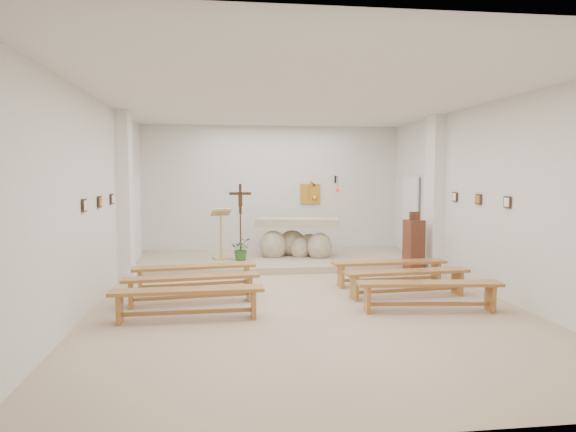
{
  "coord_description": "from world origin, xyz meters",
  "views": [
    {
      "loc": [
        -1.37,
        -9.0,
        2.21
      ],
      "look_at": [
        -0.0,
        1.6,
        1.32
      ],
      "focal_mm": 32.0,
      "sensor_mm": 36.0,
      "label": 1
    }
  ],
  "objects": [
    {
      "name": "station_frame_right_rear",
      "position": [
        3.47,
        1.2,
        1.72
      ],
      "size": [
        0.03,
        0.2,
        0.2
      ],
      "primitive_type": "cube",
      "color": "#382518",
      "rests_on": "wall_right"
    },
    {
      "name": "wall_right",
      "position": [
        3.49,
        0.0,
        1.75
      ],
      "size": [
        0.02,
        10.0,
        3.5
      ],
      "primitive_type": "cube",
      "color": "silver",
      "rests_on": "ground"
    },
    {
      "name": "pilaster_left",
      "position": [
        -3.37,
        2.0,
        1.75
      ],
      "size": [
        0.26,
        0.55,
        3.5
      ],
      "primitive_type": "cube",
      "color": "white",
      "rests_on": "ground"
    },
    {
      "name": "sanctuary_lamp",
      "position": [
        1.75,
        4.71,
        1.81
      ],
      "size": [
        0.11,
        0.36,
        0.44
      ],
      "color": "black",
      "rests_on": "wall_back"
    },
    {
      "name": "pilaster_right",
      "position": [
        3.37,
        2.0,
        1.75
      ],
      "size": [
        0.26,
        0.55,
        3.5
      ],
      "primitive_type": "cube",
      "color": "white",
      "rests_on": "ground"
    },
    {
      "name": "bench_left_second",
      "position": [
        -1.9,
        -0.31,
        0.36
      ],
      "size": [
        2.31,
        0.61,
        0.48
      ],
      "rotation": [
        0.0,
        0.0,
        0.11
      ],
      "color": "#AB7231",
      "rests_on": "ground"
    },
    {
      "name": "wall_left",
      "position": [
        -3.49,
        0.0,
        1.75
      ],
      "size": [
        0.02,
        10.0,
        3.5
      ],
      "primitive_type": "cube",
      "color": "silver",
      "rests_on": "ground"
    },
    {
      "name": "donation_pedestal",
      "position": [
        2.87,
        1.9,
        0.6
      ],
      "size": [
        0.43,
        0.43,
        1.36
      ],
      "rotation": [
        0.0,
        0.0,
        0.19
      ],
      "color": "#5E2A1A",
      "rests_on": "ground"
    },
    {
      "name": "ground",
      "position": [
        0.0,
        0.0,
        0.0
      ],
      "size": [
        7.0,
        10.0,
        0.0
      ],
      "primitive_type": "cube",
      "color": "#C8B290",
      "rests_on": "ground"
    },
    {
      "name": "station_frame_left_front",
      "position": [
        -3.47,
        -0.8,
        1.72
      ],
      "size": [
        0.03,
        0.2,
        0.2
      ],
      "primitive_type": "cube",
      "color": "#382518",
      "rests_on": "wall_left"
    },
    {
      "name": "radiator_left",
      "position": [
        -3.43,
        2.7,
        0.27
      ],
      "size": [
        0.1,
        0.85,
        0.52
      ],
      "primitive_type": "cube",
      "color": "silver",
      "rests_on": "ground"
    },
    {
      "name": "ceiling",
      "position": [
        0.0,
        0.0,
        3.49
      ],
      "size": [
        7.0,
        10.0,
        0.02
      ],
      "primitive_type": "cube",
      "color": "silver",
      "rests_on": "wall_back"
    },
    {
      "name": "bench_right_third",
      "position": [
        1.9,
        -1.3,
        0.36
      ],
      "size": [
        2.31,
        0.62,
        0.48
      ],
      "rotation": [
        0.0,
        0.0,
        -0.11
      ],
      "color": "#AB7231",
      "rests_on": "ground"
    },
    {
      "name": "lectern",
      "position": [
        -1.4,
        3.37,
        0.76
      ],
      "size": [
        0.51,
        0.46,
        1.24
      ],
      "rotation": [
        0.0,
        0.0,
        0.23
      ],
      "color": "tan",
      "rests_on": "sanctuary_platform"
    },
    {
      "name": "station_frame_left_mid",
      "position": [
        -3.47,
        0.2,
        1.72
      ],
      "size": [
        0.03,
        0.2,
        0.2
      ],
      "primitive_type": "cube",
      "color": "#382518",
      "rests_on": "wall_left"
    },
    {
      "name": "station_frame_left_rear",
      "position": [
        -3.47,
        1.2,
        1.72
      ],
      "size": [
        0.03,
        0.2,
        0.2
      ],
      "primitive_type": "cube",
      "color": "#382518",
      "rests_on": "wall_left"
    },
    {
      "name": "bench_left_front",
      "position": [
        -1.9,
        0.68,
        0.36
      ],
      "size": [
        2.32,
        0.63,
        0.48
      ],
      "rotation": [
        0.0,
        0.0,
        0.12
      ],
      "color": "#AB7231",
      "rests_on": "ground"
    },
    {
      "name": "radiator_right",
      "position": [
        3.43,
        2.7,
        0.27
      ],
      "size": [
        0.1,
        0.85,
        0.52
      ],
      "primitive_type": "cube",
      "color": "silver",
      "rests_on": "ground"
    },
    {
      "name": "sanctuary_platform",
      "position": [
        0.0,
        3.5,
        0.07
      ],
      "size": [
        6.98,
        3.0,
        0.15
      ],
      "primitive_type": "cube",
      "color": "#BAA58F",
      "rests_on": "ground"
    },
    {
      "name": "station_frame_right_mid",
      "position": [
        3.47,
        0.2,
        1.72
      ],
      "size": [
        0.03,
        0.2,
        0.2
      ],
      "primitive_type": "cube",
      "color": "#382518",
      "rests_on": "wall_right"
    },
    {
      "name": "crucifix_stand",
      "position": [
        -0.92,
        3.83,
        1.19
      ],
      "size": [
        0.54,
        0.24,
        1.8
      ],
      "rotation": [
        0.0,
        0.0,
        -0.01
      ],
      "color": "#372211",
      "rests_on": "sanctuary_platform"
    },
    {
      "name": "gold_wall_relief",
      "position": [
        1.05,
        4.96,
        1.65
      ],
      "size": [
        0.55,
        0.04,
        0.55
      ],
      "primitive_type": "cube",
      "color": "gold",
      "rests_on": "wall_back"
    },
    {
      "name": "station_frame_right_front",
      "position": [
        3.47,
        -0.8,
        1.72
      ],
      "size": [
        0.03,
        0.2,
        0.2
      ],
      "primitive_type": "cube",
      "color": "#382518",
      "rests_on": "wall_right"
    },
    {
      "name": "bench_left_third",
      "position": [
        -1.9,
        -1.3,
        0.36
      ],
      "size": [
        2.3,
        0.41,
        0.48
      ],
      "rotation": [
        0.0,
        0.0,
        0.02
      ],
      "color": "#AB7231",
      "rests_on": "ground"
    },
    {
      "name": "potted_plant",
      "position": [
        -0.92,
        3.13,
        0.42
      ],
      "size": [
        0.5,
        0.43,
        0.54
      ],
      "primitive_type": "imported",
      "rotation": [
        0.0,
        0.0,
        -0.02
      ],
      "color": "#2F6127",
      "rests_on": "sanctuary_platform"
    },
    {
      "name": "wall_back",
      "position": [
        0.0,
        4.99,
        1.75
      ],
      "size": [
        7.0,
        0.02,
        3.5
      ],
      "primitive_type": "cube",
      "color": "silver",
      "rests_on": "ground"
    },
    {
      "name": "altar",
      "position": [
        0.47,
        3.54,
        0.55
      ],
      "size": [
        2.16,
        1.25,
        1.05
      ],
      "rotation": [
        0.0,
        0.0,
        -0.24
      ],
      "color": "beige",
      "rests_on": "sanctuary_platform"
    },
    {
      "name": "bench_right_second",
      "position": [
        1.9,
        -0.31,
        0.36
      ],
      "size": [
        2.31,
        0.54,
        0.48
      ],
      "rotation": [
        0.0,
        0.0,
        0.08
      ],
      "color": "#AB7231",
      "rests_on": "ground"
    },
    {
      "name": "bench_right_front",
      "position": [
        1.9,
        0.68,
        0.36
      ],
      "size": [
        2.3,
        0.45,
        0.48
      ],
      "rotation": [
        0.0,
        0.0,
        0.04
      ],
      "color": "#AB7231",
      "rests_on": "ground"
    }
  ]
}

